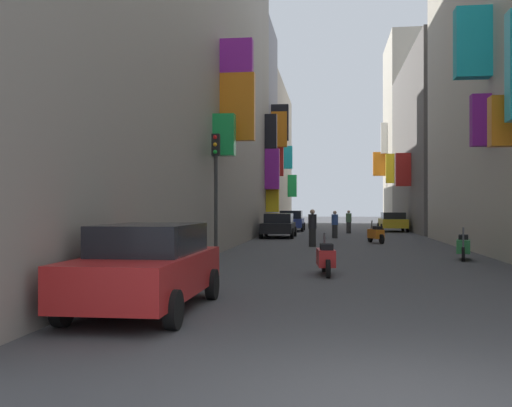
{
  "coord_description": "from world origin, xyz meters",
  "views": [
    {
      "loc": [
        -0.68,
        -5.54,
        1.84
      ],
      "look_at": [
        -4.72,
        26.31,
        1.99
      ],
      "focal_mm": 41.36,
      "sensor_mm": 36.0,
      "label": 1
    }
  ],
  "objects_px": {
    "pedestrian_near_left": "(335,225)",
    "traffic_light_far_corner": "(216,174)",
    "scooter_red": "(326,258)",
    "parked_car_yellow": "(393,221)",
    "scooter_silver": "(296,223)",
    "parked_car_blue": "(291,220)",
    "pedestrian_crossing": "(312,228)",
    "parked_car_red": "(148,266)",
    "scooter_orange": "(376,234)",
    "pedestrian_near_right": "(349,222)",
    "scooter_green": "(463,246)",
    "parked_car_black": "(279,225)"
  },
  "relations": [
    {
      "from": "parked_car_yellow",
      "to": "scooter_silver",
      "type": "bearing_deg",
      "value": 147.55
    },
    {
      "from": "parked_car_yellow",
      "to": "pedestrian_near_right",
      "type": "distance_m",
      "value": 4.69
    },
    {
      "from": "parked_car_red",
      "to": "traffic_light_far_corner",
      "type": "bearing_deg",
      "value": 94.08
    },
    {
      "from": "parked_car_blue",
      "to": "scooter_orange",
      "type": "relative_size",
      "value": 2.07
    },
    {
      "from": "parked_car_blue",
      "to": "scooter_silver",
      "type": "height_order",
      "value": "parked_car_blue"
    },
    {
      "from": "scooter_red",
      "to": "pedestrian_near_left",
      "type": "distance_m",
      "value": 18.5
    },
    {
      "from": "parked_car_black",
      "to": "scooter_green",
      "type": "xyz_separation_m",
      "value": [
        7.58,
        -13.67,
        -0.28
      ]
    },
    {
      "from": "parked_car_yellow",
      "to": "parked_car_blue",
      "type": "bearing_deg",
      "value": -179.74
    },
    {
      "from": "scooter_red",
      "to": "traffic_light_far_corner",
      "type": "height_order",
      "value": "traffic_light_far_corner"
    },
    {
      "from": "scooter_red",
      "to": "parked_car_yellow",
      "type": "bearing_deg",
      "value": 80.62
    },
    {
      "from": "scooter_silver",
      "to": "traffic_light_far_corner",
      "type": "relative_size",
      "value": 0.44
    },
    {
      "from": "parked_car_red",
      "to": "parked_car_black",
      "type": "xyz_separation_m",
      "value": [
        0.15,
        24.61,
        -0.05
      ]
    },
    {
      "from": "scooter_silver",
      "to": "scooter_red",
      "type": "relative_size",
      "value": 0.98
    },
    {
      "from": "parked_car_red",
      "to": "scooter_green",
      "type": "relative_size",
      "value": 2.39
    },
    {
      "from": "parked_car_red",
      "to": "traffic_light_far_corner",
      "type": "relative_size",
      "value": 1.01
    },
    {
      "from": "scooter_orange",
      "to": "pedestrian_near_left",
      "type": "height_order",
      "value": "pedestrian_near_left"
    },
    {
      "from": "parked_car_yellow",
      "to": "scooter_green",
      "type": "xyz_separation_m",
      "value": [
        0.03,
        -22.92,
        -0.28
      ]
    },
    {
      "from": "scooter_orange",
      "to": "traffic_light_far_corner",
      "type": "distance_m",
      "value": 12.11
    },
    {
      "from": "scooter_silver",
      "to": "pedestrian_near_left",
      "type": "relative_size",
      "value": 1.2
    },
    {
      "from": "scooter_green",
      "to": "scooter_orange",
      "type": "distance_m",
      "value": 9.2
    },
    {
      "from": "parked_car_red",
      "to": "pedestrian_near_right",
      "type": "xyz_separation_m",
      "value": [
        4.42,
        30.51,
        -0.02
      ]
    },
    {
      "from": "parked_car_blue",
      "to": "pedestrian_near_left",
      "type": "xyz_separation_m",
      "value": [
        3.16,
        -9.5,
        -0.0
      ]
    },
    {
      "from": "parked_car_red",
      "to": "traffic_light_far_corner",
      "type": "height_order",
      "value": "traffic_light_far_corner"
    },
    {
      "from": "parked_car_red",
      "to": "scooter_red",
      "type": "height_order",
      "value": "parked_car_red"
    },
    {
      "from": "parked_car_yellow",
      "to": "scooter_green",
      "type": "relative_size",
      "value": 2.38
    },
    {
      "from": "parked_car_red",
      "to": "parked_car_blue",
      "type": "relative_size",
      "value": 1.11
    },
    {
      "from": "parked_car_red",
      "to": "pedestrian_near_left",
      "type": "bearing_deg",
      "value": 81.95
    },
    {
      "from": "parked_car_yellow",
      "to": "scooter_silver",
      "type": "distance_m",
      "value": 8.66
    },
    {
      "from": "pedestrian_near_right",
      "to": "pedestrian_crossing",
      "type": "bearing_deg",
      "value": -98.53
    },
    {
      "from": "scooter_orange",
      "to": "scooter_silver",
      "type": "bearing_deg",
      "value": 105.13
    },
    {
      "from": "scooter_orange",
      "to": "pedestrian_near_right",
      "type": "bearing_deg",
      "value": 95.49
    },
    {
      "from": "parked_car_blue",
      "to": "pedestrian_crossing",
      "type": "height_order",
      "value": "pedestrian_crossing"
    },
    {
      "from": "parked_car_black",
      "to": "pedestrian_near_right",
      "type": "distance_m",
      "value": 7.28
    },
    {
      "from": "scooter_silver",
      "to": "pedestrian_near_right",
      "type": "xyz_separation_m",
      "value": [
        4.02,
        -8.0,
        0.31
      ]
    },
    {
      "from": "scooter_silver",
      "to": "pedestrian_crossing",
      "type": "height_order",
      "value": "pedestrian_crossing"
    },
    {
      "from": "parked_car_red",
      "to": "scooter_green",
      "type": "height_order",
      "value": "parked_car_red"
    },
    {
      "from": "pedestrian_near_left",
      "to": "traffic_light_far_corner",
      "type": "height_order",
      "value": "traffic_light_far_corner"
    },
    {
      "from": "parked_car_yellow",
      "to": "traffic_light_far_corner",
      "type": "relative_size",
      "value": 1.01
    },
    {
      "from": "pedestrian_near_right",
      "to": "scooter_green",
      "type": "bearing_deg",
      "value": -80.39
    },
    {
      "from": "parked_car_red",
      "to": "scooter_red",
      "type": "bearing_deg",
      "value": 62.25
    },
    {
      "from": "scooter_silver",
      "to": "scooter_green",
      "type": "height_order",
      "value": "same"
    },
    {
      "from": "pedestrian_near_left",
      "to": "pedestrian_crossing",
      "type": "bearing_deg",
      "value": -98.13
    },
    {
      "from": "pedestrian_near_right",
      "to": "parked_car_red",
      "type": "bearing_deg",
      "value": -98.24
    },
    {
      "from": "scooter_green",
      "to": "traffic_light_far_corner",
      "type": "relative_size",
      "value": 0.42
    },
    {
      "from": "parked_car_blue",
      "to": "traffic_light_far_corner",
      "type": "distance_m",
      "value": 24.23
    },
    {
      "from": "scooter_silver",
      "to": "pedestrian_crossing",
      "type": "xyz_separation_m",
      "value": [
        1.97,
        -21.63,
        0.39
      ]
    },
    {
      "from": "pedestrian_crossing",
      "to": "parked_car_blue",
      "type": "bearing_deg",
      "value": 97.04
    },
    {
      "from": "pedestrian_crossing",
      "to": "parked_car_red",
      "type": "bearing_deg",
      "value": -98.01
    },
    {
      "from": "scooter_orange",
      "to": "pedestrian_near_right",
      "type": "height_order",
      "value": "pedestrian_near_right"
    },
    {
      "from": "parked_car_blue",
      "to": "scooter_orange",
      "type": "distance_m",
      "value": 14.9
    }
  ]
}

